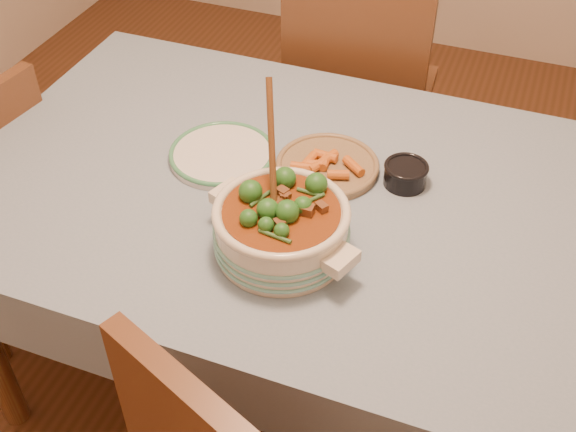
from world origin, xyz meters
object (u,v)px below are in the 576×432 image
(condiment_bowl, at_px, (406,173))
(dining_table, at_px, (300,217))
(chair_far, at_px, (359,91))
(stew_casserole, at_px, (281,225))
(white_plate, at_px, (222,154))
(fried_plate, at_px, (328,164))

(condiment_bowl, bearing_deg, dining_table, -154.48)
(chair_far, bearing_deg, stew_casserole, 92.45)
(white_plate, relative_size, fried_plate, 1.23)
(stew_casserole, distance_m, fried_plate, 0.31)
(stew_casserole, distance_m, condiment_bowl, 0.38)
(dining_table, height_order, condiment_bowl, condiment_bowl)
(white_plate, xyz_separation_m, fried_plate, (0.27, 0.05, 0.00))
(dining_table, distance_m, white_plate, 0.26)
(white_plate, xyz_separation_m, condiment_bowl, (0.46, 0.06, 0.02))
(fried_plate, bearing_deg, stew_casserole, -90.86)
(white_plate, distance_m, condiment_bowl, 0.46)
(condiment_bowl, bearing_deg, fried_plate, -175.34)
(stew_casserole, xyz_separation_m, fried_plate, (0.00, 0.31, -0.06))
(stew_casserole, bearing_deg, chair_far, 96.08)
(dining_table, xyz_separation_m, white_plate, (-0.23, 0.04, 0.10))
(stew_casserole, xyz_separation_m, condiment_bowl, (0.20, 0.32, -0.04))
(white_plate, bearing_deg, chair_far, 78.09)
(fried_plate, bearing_deg, dining_table, -111.07)
(stew_casserole, bearing_deg, dining_table, 98.46)
(condiment_bowl, distance_m, chair_far, 0.77)
(stew_casserole, distance_m, chair_far, 1.03)
(dining_table, xyz_separation_m, chair_far, (-0.07, 0.78, -0.11))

